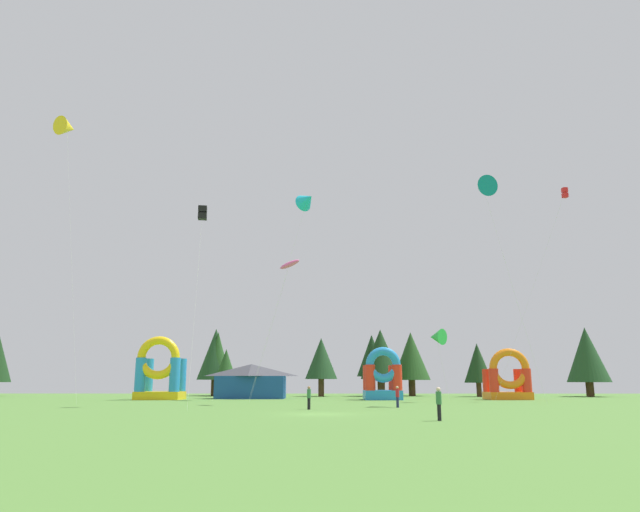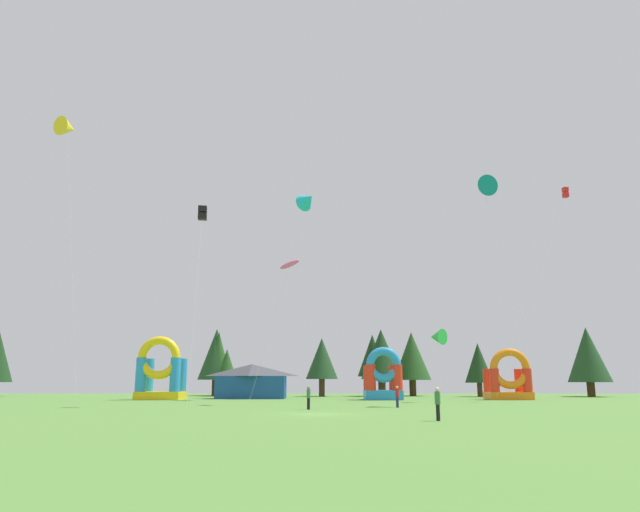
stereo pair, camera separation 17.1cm
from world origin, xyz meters
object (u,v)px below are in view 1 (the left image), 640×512
Objects in this scene: kite_pink_parafoil at (290,264)px; kite_black_box at (203,213)px; inflatable_red_slide at (508,381)px; kite_green_delta at (436,337)px; kite_yellow_delta at (67,128)px; person_midfield at (309,396)px; festival_tent at (251,381)px; inflatable_yellow_castle at (383,381)px; kite_teal_delta at (483,188)px; person_left_edge at (439,401)px; kite_red_box at (564,194)px; person_far_side at (397,395)px; inflatable_blue_arch at (160,375)px; kite_cyan_delta at (307,200)px.

kite_pink_parafoil is 9.20m from kite_black_box.
kite_pink_parafoil is 29.21m from inflatable_red_slide.
kite_yellow_delta is at bearing -173.63° from kite_green_delta.
kite_yellow_delta is 37.48m from person_midfield.
kite_black_box is at bearing -96.05° from festival_tent.
inflatable_yellow_castle is at bearing 53.13° from kite_pink_parafoil.
inflatable_red_slide is at bearing 69.09° from kite_teal_delta.
person_left_edge is 1.04× the size of person_midfield.
kite_yellow_delta is 1.21× the size of kite_red_box.
kite_yellow_delta is 4.95× the size of inflatable_yellow_castle.
person_left_edge is 15.42m from person_far_side.
person_midfield is at bearing -108.76° from inflatable_yellow_castle.
inflatable_blue_arch is at bearing 175.06° from person_midfield.
kite_green_delta is 22.82m from kite_red_box.
kite_black_box is 3.09× the size of inflatable_red_slide.
kite_red_box is 33.93m from person_far_side.
kite_pink_parafoil is at bearing -150.47° from inflatable_red_slide.
kite_yellow_delta reaches higher than person_far_side.
kite_green_delta is at bearing 98.30° from person_midfield.
kite_red_box reaches higher than kite_pink_parafoil.
kite_cyan_delta is 22.54m from festival_tent.
kite_yellow_delta is at bearing -152.16° from kite_cyan_delta.
kite_cyan_delta is 31.11m from person_far_side.
kite_green_delta is at bearing -166.48° from kite_red_box.
person_left_edge is 37.93m from inflatable_red_slide.
inflatable_yellow_castle is at bearing 160.15° from person_left_edge.
kite_yellow_delta reaches higher than festival_tent.
inflatable_yellow_castle is 24.77m from inflatable_blue_arch.
kite_green_delta is at bearing 150.07° from person_left_edge.
festival_tent is at bearing 42.40° from kite_yellow_delta.
kite_black_box reaches higher than person_midfield.
inflatable_blue_arch is (-24.03, 19.30, 1.67)m from person_far_side.
festival_tent is (9.69, 4.10, -0.67)m from inflatable_blue_arch.
festival_tent is (-23.36, 18.74, -17.55)m from kite_teal_delta.
kite_red_box is 0.94× the size of kite_cyan_delta.
person_left_edge is (16.79, -18.26, -15.57)m from kite_black_box.
kite_cyan_delta is (1.21, 14.03, 10.69)m from kite_pink_parafoil.
kite_yellow_delta reaches higher than inflatable_yellow_castle.
festival_tent reaches higher than person_midfield.
festival_tent is at bearing 22.91° from inflatable_blue_arch.
kite_teal_delta is 3.70× the size of inflatable_red_slide.
festival_tent is (2.18, 20.54, -14.61)m from kite_black_box.
kite_black_box is 2.16× the size of festival_tent.
inflatable_red_slide is (5.72, 14.98, -17.52)m from kite_teal_delta.
kite_green_delta is at bearing -57.01° from inflatable_yellow_castle.
kite_pink_parafoil is 33.01m from kite_red_box.
inflatable_yellow_castle is at bearing -15.87° from festival_tent.
person_far_side is at bearing -114.95° from kite_green_delta.
inflatable_yellow_castle is (0.45, 34.52, 1.01)m from person_left_edge.
kite_teal_delta is at bearing -138.06° from kite_red_box.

